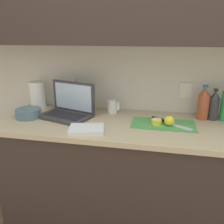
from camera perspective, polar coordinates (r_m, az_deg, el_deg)
The scene contains 13 objects.
wall_back at distance 1.78m, azimuth 14.25°, elevation 19.82°, with size 5.20×0.38×2.60m.
counter_unit at distance 1.85m, azimuth 12.55°, elevation -16.10°, with size 2.35×0.64×0.90m.
laptop at distance 1.81m, azimuth -10.48°, elevation 0.89°, with size 0.43×0.34×0.25m.
cutting_board at distance 1.66m, azimuth 12.24°, elevation -2.89°, with size 0.43×0.22×0.01m, color #4C9E51.
knife at distance 1.68m, azimuth 12.49°, elevation -2.19°, with size 0.27×0.19×0.02m.
lemon_half_cut at distance 1.64m, azimuth 10.65°, elevation -2.26°, with size 0.07×0.07×0.04m.
lemon_whole_beside at distance 1.62m, azimuth 13.61°, elevation -2.07°, with size 0.07×0.07×0.07m.
bottle_oil_tall at distance 1.84m, azimuth 23.32°, elevation 1.37°, with size 0.07×0.07×0.23m.
bottle_water_clear at distance 1.83m, azimuth 21.15°, elevation 1.84°, with size 0.08×0.08×0.25m.
measuring_cup at distance 1.85m, azimuth 0.06°, elevation 1.30°, with size 0.10×0.08×0.11m.
bowl_white at distance 1.86m, azimuth -19.48°, elevation -0.29°, with size 0.18×0.18×0.07m.
paper_towel_roll at distance 2.06m, azimuth -17.43°, elevation 3.93°, with size 0.13×0.13×0.22m.
dish_towel at distance 1.53m, azimuth -6.16°, elevation -4.10°, with size 0.22×0.16×0.02m, color white.
Camera 1 is at (-0.06, -1.53, 1.49)m, focal length 38.00 mm.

